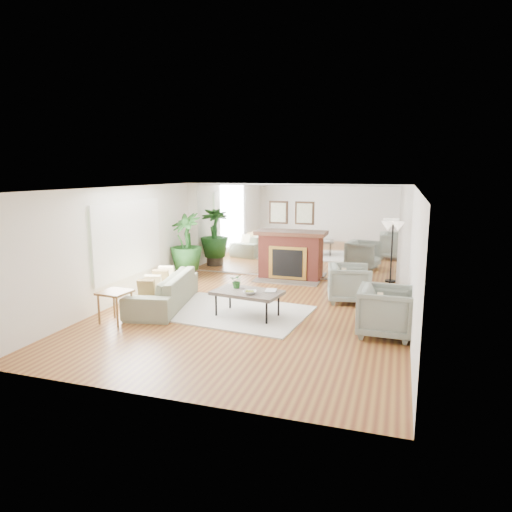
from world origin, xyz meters
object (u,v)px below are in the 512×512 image
(fireplace, at_px, (289,255))
(armchair_back, at_px, (349,283))
(side_table, at_px, (115,296))
(sofa, at_px, (163,290))
(armchair_front, at_px, (386,312))
(coffee_table, at_px, (247,293))
(potted_ficus, at_px, (186,244))
(floor_lamp, at_px, (393,232))

(fireplace, height_order, armchair_back, fireplace)
(fireplace, bearing_deg, side_table, -117.57)
(sofa, distance_m, armchair_front, 4.57)
(fireplace, height_order, sofa, fireplace)
(fireplace, distance_m, armchair_back, 2.40)
(fireplace, bearing_deg, sofa, -121.71)
(coffee_table, xyz_separation_m, side_table, (-2.26, -1.05, 0.03))
(fireplace, relative_size, armchair_back, 2.28)
(fireplace, height_order, potted_ficus, fireplace)
(sofa, bearing_deg, armchair_back, 101.44)
(fireplace, bearing_deg, armchair_back, -43.07)
(coffee_table, height_order, floor_lamp, floor_lamp)
(sofa, xyz_separation_m, armchair_front, (4.55, -0.39, 0.08))
(floor_lamp, bearing_deg, armchair_back, -119.27)
(armchair_front, distance_m, potted_ficus, 5.91)
(coffee_table, relative_size, armchair_back, 1.57)
(armchair_back, xyz_separation_m, potted_ficus, (-4.34, 0.85, 0.52))
(coffee_table, xyz_separation_m, armchair_front, (2.62, -0.23, -0.05))
(armchair_front, height_order, side_table, armchair_front)
(sofa, xyz_separation_m, armchair_back, (3.71, 1.55, 0.06))
(potted_ficus, bearing_deg, side_table, -85.18)
(fireplace, xyz_separation_m, sofa, (-1.96, -3.18, -0.31))
(sofa, bearing_deg, armchair_front, 73.83)
(coffee_table, distance_m, sofa, 1.94)
(coffee_table, distance_m, potted_ficus, 3.66)
(coffee_table, bearing_deg, floor_lamp, 50.80)
(armchair_front, xyz_separation_m, side_table, (-4.88, -0.83, 0.08))
(armchair_back, height_order, floor_lamp, floor_lamp)
(armchair_front, height_order, potted_ficus, potted_ficus)
(floor_lamp, bearing_deg, fireplace, 176.45)
(armchair_back, xyz_separation_m, armchair_front, (0.84, -1.94, 0.02))
(potted_ficus, bearing_deg, armchair_back, -11.13)
(fireplace, height_order, side_table, fireplace)
(coffee_table, bearing_deg, armchair_front, -4.98)
(potted_ficus, bearing_deg, fireplace, 16.58)
(sofa, bearing_deg, side_table, -26.46)
(side_table, xyz_separation_m, potted_ficus, (-0.31, 3.62, 0.43))
(armchair_front, bearing_deg, coffee_table, 86.11)
(side_table, relative_size, potted_ficus, 0.35)
(side_table, height_order, floor_lamp, floor_lamp)
(fireplace, distance_m, armchair_front, 4.41)
(side_table, bearing_deg, sofa, 74.79)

